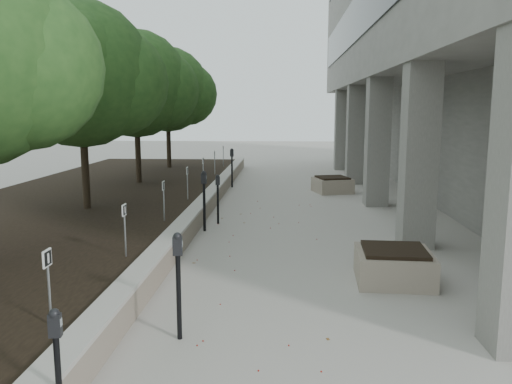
% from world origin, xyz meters
% --- Properties ---
extents(ground, '(90.00, 90.00, 0.00)m').
position_xyz_m(ground, '(0.00, 0.00, 0.00)').
color(ground, '#ACA69E').
rests_on(ground, ground).
extents(retaining_wall, '(0.39, 26.00, 0.50)m').
position_xyz_m(retaining_wall, '(-1.82, 9.00, 0.25)').
color(retaining_wall, '#A1917F').
rests_on(retaining_wall, ground).
extents(planting_bed, '(7.00, 26.00, 0.40)m').
position_xyz_m(planting_bed, '(-5.50, 9.00, 0.20)').
color(planting_bed, black).
rests_on(planting_bed, ground).
extents(crabapple_tree_3, '(4.60, 4.00, 5.44)m').
position_xyz_m(crabapple_tree_3, '(-4.80, 8.00, 3.12)').
color(crabapple_tree_3, '#234B1C').
rests_on(crabapple_tree_3, planting_bed).
extents(crabapple_tree_4, '(4.60, 4.00, 5.44)m').
position_xyz_m(crabapple_tree_4, '(-4.80, 13.00, 3.12)').
color(crabapple_tree_4, '#234B1C').
rests_on(crabapple_tree_4, planting_bed).
extents(crabapple_tree_5, '(4.60, 4.00, 5.44)m').
position_xyz_m(crabapple_tree_5, '(-4.80, 18.00, 3.12)').
color(crabapple_tree_5, '#234B1C').
rests_on(crabapple_tree_5, planting_bed).
extents(parking_sign_2, '(0.04, 0.22, 0.96)m').
position_xyz_m(parking_sign_2, '(-2.35, 0.50, 0.88)').
color(parking_sign_2, black).
rests_on(parking_sign_2, planting_bed).
extents(parking_sign_3, '(0.04, 0.22, 0.96)m').
position_xyz_m(parking_sign_3, '(-2.35, 3.50, 0.88)').
color(parking_sign_3, black).
rests_on(parking_sign_3, planting_bed).
extents(parking_sign_4, '(0.04, 0.22, 0.96)m').
position_xyz_m(parking_sign_4, '(-2.35, 6.50, 0.88)').
color(parking_sign_4, black).
rests_on(parking_sign_4, planting_bed).
extents(parking_sign_5, '(0.04, 0.22, 0.96)m').
position_xyz_m(parking_sign_5, '(-2.35, 9.50, 0.88)').
color(parking_sign_5, black).
rests_on(parking_sign_5, planting_bed).
extents(parking_sign_6, '(0.04, 0.22, 0.96)m').
position_xyz_m(parking_sign_6, '(-2.35, 12.50, 0.88)').
color(parking_sign_6, black).
rests_on(parking_sign_6, planting_bed).
extents(parking_sign_7, '(0.04, 0.22, 0.96)m').
position_xyz_m(parking_sign_7, '(-2.35, 15.50, 0.88)').
color(parking_sign_7, black).
rests_on(parking_sign_7, planting_bed).
extents(parking_sign_8, '(0.04, 0.22, 0.96)m').
position_xyz_m(parking_sign_8, '(-2.35, 18.50, 0.88)').
color(parking_sign_8, black).
rests_on(parking_sign_8, planting_bed).
extents(parking_meter_1, '(0.13, 0.10, 1.27)m').
position_xyz_m(parking_meter_1, '(-1.55, -1.08, 0.63)').
color(parking_meter_1, black).
rests_on(parking_meter_1, ground).
extents(parking_meter_2, '(0.15, 0.12, 1.45)m').
position_xyz_m(parking_meter_2, '(-0.89, 1.07, 0.73)').
color(parking_meter_2, black).
rests_on(parking_meter_2, ground).
extents(parking_meter_3, '(0.16, 0.12, 1.52)m').
position_xyz_m(parking_meter_3, '(-1.50, 7.18, 0.76)').
color(parking_meter_3, black).
rests_on(parking_meter_3, ground).
extents(parking_meter_4, '(0.15, 0.12, 1.33)m').
position_xyz_m(parking_meter_4, '(-1.27, 8.04, 0.66)').
color(parking_meter_4, black).
rests_on(parking_meter_4, ground).
extents(parking_meter_5, '(0.16, 0.13, 1.54)m').
position_xyz_m(parking_meter_5, '(-1.55, 14.58, 0.77)').
color(parking_meter_5, black).
rests_on(parking_meter_5, ground).
extents(planter_front, '(1.37, 1.37, 0.60)m').
position_xyz_m(planter_front, '(2.43, 3.56, 0.30)').
color(planter_front, '#A1917F').
rests_on(planter_front, ground).
extents(planter_back, '(1.54, 1.54, 0.58)m').
position_xyz_m(planter_back, '(2.27, 13.55, 0.29)').
color(planter_back, '#A1917F').
rests_on(planter_back, ground).
extents(berry_scatter, '(3.30, 14.10, 0.02)m').
position_xyz_m(berry_scatter, '(-0.10, 5.00, 0.01)').
color(berry_scatter, '#9A150B').
rests_on(berry_scatter, ground).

